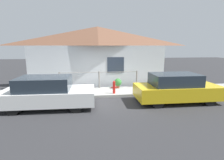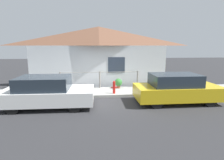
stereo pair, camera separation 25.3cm
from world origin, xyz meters
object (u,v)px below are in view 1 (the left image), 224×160
at_px(car_left, 48,92).
at_px(potted_plant_near_hydrant, 118,83).
at_px(fire_hydrant, 114,87).
at_px(car_right, 176,88).

distance_m(car_left, potted_plant_near_hydrant, 4.47).
bearing_deg(fire_hydrant, car_right, -26.90).
xyz_separation_m(car_left, car_right, (6.06, -0.00, 0.01)).
height_order(fire_hydrant, potted_plant_near_hydrant, fire_hydrant).
bearing_deg(car_right, fire_hydrant, 153.59).
relative_size(car_right, fire_hydrant, 5.72).
height_order(car_right, fire_hydrant, car_right).
relative_size(car_right, potted_plant_near_hydrant, 6.68).
xyz_separation_m(car_right, potted_plant_near_hydrant, (-2.46, 2.64, -0.21)).
distance_m(car_left, fire_hydrant, 3.51).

